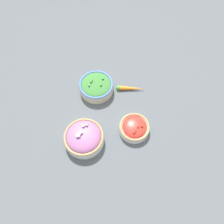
% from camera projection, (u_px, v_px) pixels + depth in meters
% --- Properties ---
extents(ground_plane, '(3.00, 3.00, 0.00)m').
position_uv_depth(ground_plane, '(112.00, 115.00, 1.06)').
color(ground_plane, '#4C5156').
extents(bowl_broccoli, '(0.17, 0.17, 0.07)m').
position_uv_depth(bowl_broccoli, '(96.00, 86.00, 1.09)').
color(bowl_broccoli, beige).
rests_on(bowl_broccoli, ground_plane).
extents(bowl_red_onion, '(0.18, 0.18, 0.09)m').
position_uv_depth(bowl_red_onion, '(84.00, 138.00, 0.96)').
color(bowl_red_onion, white).
rests_on(bowl_red_onion, ground_plane).
extents(bowl_cherry_tomatoes, '(0.14, 0.14, 0.06)m').
position_uv_depth(bowl_cherry_tomatoes, '(134.00, 128.00, 1.00)').
color(bowl_cherry_tomatoes, white).
rests_on(bowl_cherry_tomatoes, ground_plane).
extents(loose_carrot, '(0.04, 0.15, 0.03)m').
position_uv_depth(loose_carrot, '(130.00, 88.00, 1.11)').
color(loose_carrot, orange).
rests_on(loose_carrot, ground_plane).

